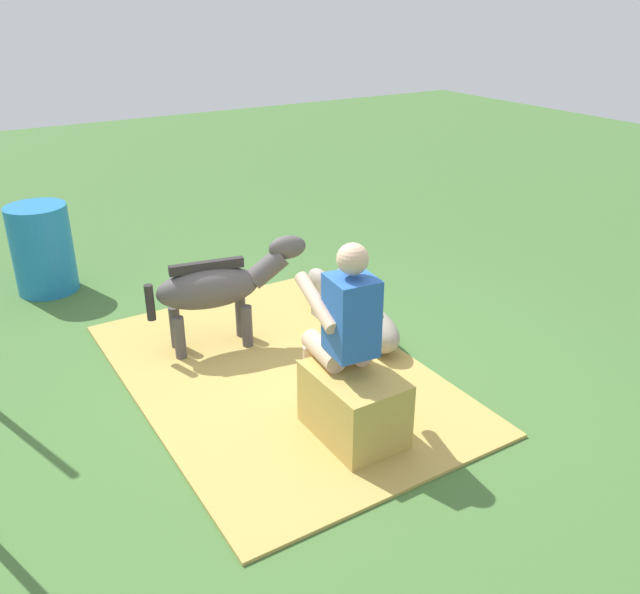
# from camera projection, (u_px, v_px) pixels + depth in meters

# --- Properties ---
(ground_plane) EXTENTS (24.00, 24.00, 0.00)m
(ground_plane) POSITION_uv_depth(u_px,v_px,m) (298.00, 375.00, 5.24)
(ground_plane) COLOR #426B33
(hay_patch) EXTENTS (3.17, 2.12, 0.02)m
(hay_patch) POSITION_uv_depth(u_px,v_px,m) (277.00, 375.00, 5.23)
(hay_patch) COLOR tan
(hay_patch) RESTS_ON ground
(hay_bale) EXTENTS (0.68, 0.47, 0.49)m
(hay_bale) POSITION_uv_depth(u_px,v_px,m) (354.00, 405.00, 4.43)
(hay_bale) COLOR tan
(hay_bale) RESTS_ON ground
(person_seated) EXTENTS (0.69, 0.46, 1.37)m
(person_seated) POSITION_uv_depth(u_px,v_px,m) (343.00, 326.00, 4.35)
(person_seated) COLOR #D8AD8C
(person_seated) RESTS_ON ground
(pony_standing) EXTENTS (0.47, 1.34, 0.91)m
(pony_standing) POSITION_uv_depth(u_px,v_px,m) (219.00, 287.00, 5.44)
(pony_standing) COLOR #4C4747
(pony_standing) RESTS_ON ground
(pony_lying) EXTENTS (1.34, 0.42, 0.42)m
(pony_lying) POSITION_uv_depth(u_px,v_px,m) (357.00, 319.00, 5.72)
(pony_lying) COLOR gray
(pony_lying) RESTS_ON ground
(water_barrel) EXTENTS (0.58, 0.58, 0.88)m
(water_barrel) POSITION_uv_depth(u_px,v_px,m) (42.00, 249.00, 6.56)
(water_barrel) COLOR #1E72B2
(water_barrel) RESTS_ON ground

